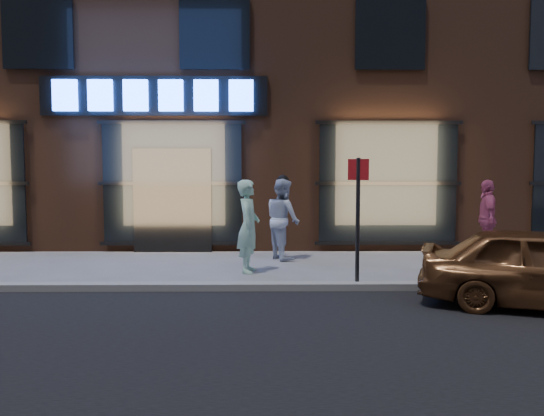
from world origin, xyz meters
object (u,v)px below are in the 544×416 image
Objects in this scene: man_bowtie at (248,226)px; man_cap at (283,219)px; sign_post at (358,210)px; passerby at (487,219)px.

man_cap is at bearing -19.65° from man_bowtie.
man_cap is at bearing 135.17° from sign_post.
sign_post is (-3.32, -2.94, 0.43)m from passerby.
man_bowtie is 1.02× the size of passerby.
passerby is (4.43, 0.11, -0.01)m from man_cap.
man_bowtie is 1.60m from man_cap.
passerby is (5.12, 1.55, -0.02)m from man_bowtie.
sign_post is at bearing -35.47° from passerby.
sign_post reaches higher than man_bowtie.
passerby is at bearing 65.22° from sign_post.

